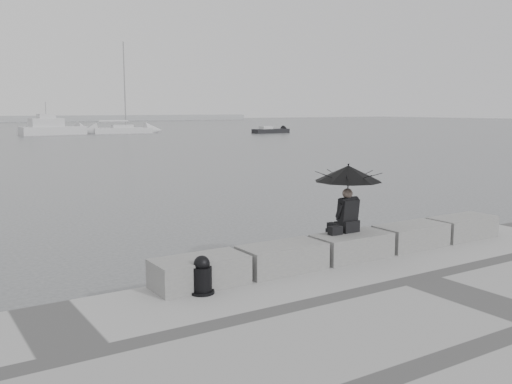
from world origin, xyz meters
TOP-DOWN VIEW (x-y plane):
  - ground at (0.00, 0.00)m, footprint 360.00×360.00m
  - stone_block_far_left at (-3.40, -0.45)m, footprint 1.60×0.80m
  - stone_block_left at (-1.70, -0.45)m, footprint 1.60×0.80m
  - stone_block_centre at (0.00, -0.45)m, footprint 1.60×0.80m
  - stone_block_right at (1.70, -0.45)m, footprint 1.60×0.80m
  - stone_block_far_right at (3.40, -0.45)m, footprint 1.60×0.80m
  - seated_person at (0.07, -0.23)m, footprint 1.37×1.37m
  - bag at (-0.33, -0.33)m, footprint 0.27×0.15m
  - mooring_bollard at (-3.55, -0.83)m, footprint 0.40×0.40m
  - sailboat_right at (20.17, 70.37)m, footprint 8.36×3.21m
  - motor_cruiser at (10.67, 70.76)m, footprint 8.60×3.52m
  - small_motorboat at (38.51, 59.69)m, footprint 5.76×1.87m

SIDE VIEW (x-z plane):
  - ground at x=0.00m, z-range 0.00..0.00m
  - small_motorboat at x=38.51m, z-range -0.23..0.87m
  - sailboat_right at x=20.17m, z-range -5.93..6.97m
  - stone_block_far_left at x=-3.40m, z-range 0.50..1.00m
  - stone_block_left at x=-1.70m, z-range 0.50..1.00m
  - stone_block_centre at x=0.00m, z-range 0.50..1.00m
  - stone_block_right at x=1.70m, z-range 0.50..1.00m
  - stone_block_far_right at x=3.40m, z-range 0.50..1.00m
  - mooring_bollard at x=-3.55m, z-range 0.45..1.09m
  - motor_cruiser at x=10.67m, z-range -1.36..3.14m
  - bag at x=-0.33m, z-range 1.00..1.17m
  - seated_person at x=0.07m, z-range 1.35..2.74m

